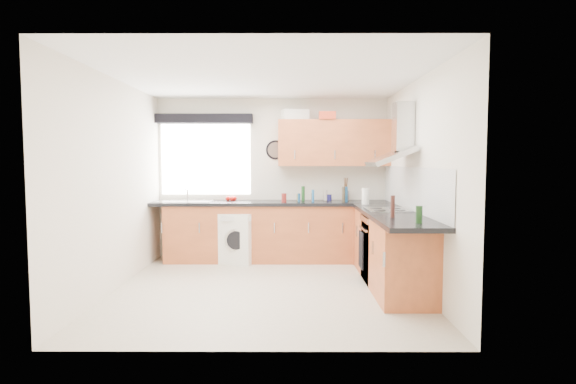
{
  "coord_description": "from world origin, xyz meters",
  "views": [
    {
      "loc": [
        0.27,
        -5.3,
        1.53
      ],
      "look_at": [
        0.25,
        0.85,
        1.1
      ],
      "focal_mm": 28.0,
      "sensor_mm": 36.0,
      "label": 1
    }
  ],
  "objects_px": {
    "washing_machine": "(238,237)",
    "upper_cabinets": "(334,143)",
    "extractor_hood": "(397,141)",
    "oven": "(387,248)"
  },
  "relations": [
    {
      "from": "upper_cabinets",
      "to": "washing_machine",
      "type": "relative_size",
      "value": 2.27
    },
    {
      "from": "extractor_hood",
      "to": "washing_machine",
      "type": "xyz_separation_m",
      "value": [
        -2.11,
        1.1,
        -1.4
      ]
    },
    {
      "from": "washing_machine",
      "to": "upper_cabinets",
      "type": "bearing_deg",
      "value": 24.15
    },
    {
      "from": "extractor_hood",
      "to": "upper_cabinets",
      "type": "xyz_separation_m",
      "value": [
        -0.65,
        1.33,
        0.03
      ]
    },
    {
      "from": "upper_cabinets",
      "to": "washing_machine",
      "type": "bearing_deg",
      "value": -171.21
    },
    {
      "from": "washing_machine",
      "to": "extractor_hood",
      "type": "bearing_deg",
      "value": -12.22
    },
    {
      "from": "oven",
      "to": "extractor_hood",
      "type": "relative_size",
      "value": 1.09
    },
    {
      "from": "oven",
      "to": "upper_cabinets",
      "type": "relative_size",
      "value": 0.5
    },
    {
      "from": "extractor_hood",
      "to": "washing_machine",
      "type": "height_order",
      "value": "extractor_hood"
    },
    {
      "from": "upper_cabinets",
      "to": "oven",
      "type": "bearing_deg",
      "value": -67.46
    }
  ]
}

